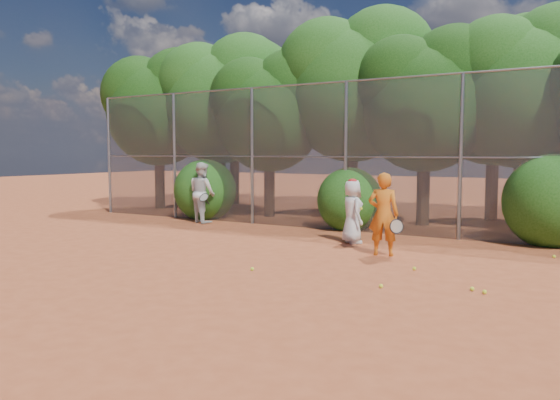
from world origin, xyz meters
The scene contains 23 objects.
ground centered at (0.00, 0.00, 0.00)m, with size 80.00×80.00×0.00m, color #A84926.
fence_back centered at (-0.12, 6.00, 2.05)m, with size 20.05×0.09×4.03m.
tree_0 centered at (-9.44, 8.04, 3.93)m, with size 4.38×3.81×6.00m.
tree_1 centered at (-6.94, 8.54, 4.16)m, with size 4.64×4.03×6.35m.
tree_2 centered at (-4.45, 7.83, 3.58)m, with size 3.99×3.47×5.47m.
tree_3 centered at (-1.94, 8.84, 4.40)m, with size 4.89×4.26×6.70m.
tree_4 centered at (0.55, 8.24, 3.76)m, with size 4.19×3.64×5.73m.
tree_5 centered at (3.06, 9.04, 4.05)m, with size 4.51×3.92×6.17m.
tree_9 centered at (-7.94, 10.84, 4.34)m, with size 4.83×4.20×6.62m.
tree_10 centered at (-2.93, 11.05, 4.63)m, with size 5.15×4.48×7.06m.
tree_11 centered at (2.06, 10.64, 4.16)m, with size 4.64×4.03×6.35m.
bush_0 centered at (-6.00, 6.30, 1.00)m, with size 2.00×2.00×2.00m, color #1B4D13.
bush_1 centered at (-1.00, 6.30, 0.90)m, with size 1.80×1.80×1.80m, color #1B4D13.
bush_2 centered at (4.00, 6.30, 1.10)m, with size 2.20×2.20×2.20m, color #1B4D13.
player_yellow centered at (1.11, 3.11, 0.85)m, with size 0.83×0.59×1.71m.
player_teen centered at (-0.05, 4.21, 0.75)m, with size 0.85×0.85×1.51m.
player_white centered at (-5.41, 5.40, 0.91)m, with size 1.08×0.97×1.83m.
ball_0 centered at (3.48, 0.90, 0.03)m, with size 0.07×0.07×0.07m, color #D4E629.
ball_1 centered at (2.09, 2.01, 0.03)m, with size 0.07×0.07×0.07m, color #D4E629.
ball_2 centered at (2.02, 0.47, 0.03)m, with size 0.07×0.07×0.07m, color #D4E629.
ball_3 centered at (3.28, 1.00, 0.03)m, with size 0.07×0.07×0.07m, color #D4E629.
ball_4 centered at (-0.41, 0.50, 0.03)m, with size 0.07×0.07×0.07m, color #D4E629.
ball_5 centered at (4.19, 4.54, 0.03)m, with size 0.07×0.07×0.07m, color #D4E629.
Camera 1 is at (4.87, -7.56, 2.12)m, focal length 35.00 mm.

